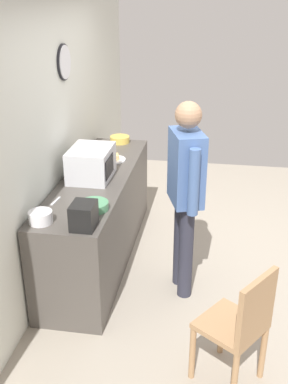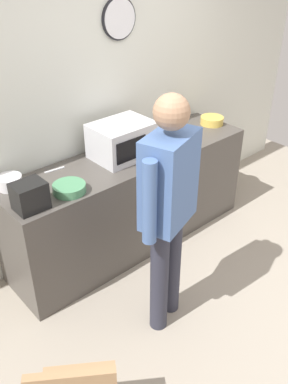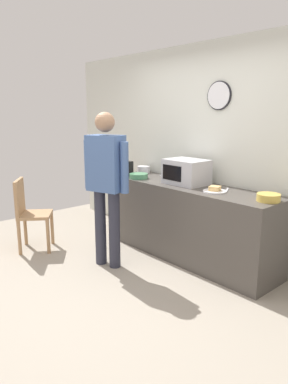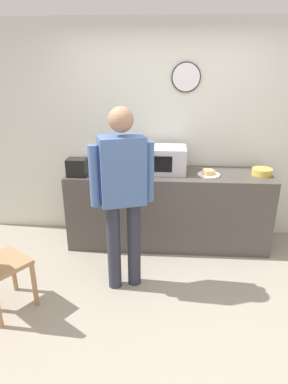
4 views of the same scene
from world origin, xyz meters
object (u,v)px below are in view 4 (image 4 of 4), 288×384
Objects in this scene: spoon_utensil at (118,166)px; microwave at (164,160)px; sandwich_plate at (209,174)px; mixing_bowl at (86,163)px; cereal_bowl at (105,173)px; salad_bowl at (262,172)px; toaster at (77,167)px; fork_utensil at (209,170)px; person_standing at (123,189)px.

microwave is at bearing -16.34° from spoon_utensil.
sandwich_plate is 1.39× the size of mixing_bowl.
salad_bowl is at bearing 5.12° from cereal_bowl.
mixing_bowl is (-1.47, 0.25, 0.03)m from sandwich_plate.
cereal_bowl is at bearing -163.48° from microwave.
cereal_bowl is at bearing -175.10° from sandwich_plate.
microwave reaches higher than cereal_bowl.
mixing_bowl is at bearing -177.71° from spoon_utensil.
toaster reaches higher than salad_bowl.
microwave reaches higher than salad_bowl.
sandwich_plate is 1.49m from mixing_bowl.
sandwich_plate is at bearing 4.12° from toaster.
fork_utensil is 1.00× the size of spoon_utensil.
toaster is at bearing -93.19° from mixing_bowl.
microwave reaches higher than spoon_utensil.
person_standing reaches higher than mixing_bowl.
toaster is 0.95m from person_standing.
mixing_bowl is at bearing 86.81° from toaster.
microwave is 0.61m from spoon_utensil.
toaster is (-1.49, -0.11, 0.08)m from sandwich_plate.
spoon_utensil is (0.39, 0.02, -0.04)m from mixing_bowl.
sandwich_plate is at bearing -99.11° from fork_utensil.
cereal_bowl is 1.44× the size of spoon_utensil.
person_standing reaches higher than cereal_bowl.
salad_bowl is 1.05× the size of toaster.
salad_bowl is 1.36× the size of fork_utensil.
cereal_bowl reaches higher than fork_utensil.
person_standing is (0.61, -0.73, 0.03)m from toaster.
cereal_bowl is (-1.79, -0.16, -0.00)m from salad_bowl.
spoon_utensil is at bearing 163.66° from microwave.
microwave is 2.94× the size of spoon_utensil.
spoon_utensil is (0.09, 0.36, -0.03)m from cereal_bowl.
microwave is 0.54m from sandwich_plate.
microwave is at bearing 16.52° from cereal_bowl.
person_standing is at bearing -136.62° from sandwich_plate.
salad_bowl reaches higher than spoon_utensil.
sandwich_plate is 0.19m from fork_utensil.
person_standing is at bearing -68.01° from cereal_bowl.
microwave is 2.17× the size of salad_bowl.
cereal_bowl is at bearing -166.50° from fork_utensil.
person_standing is at bearing -111.66° from microwave.
mixing_bowl is 1.10× the size of spoon_utensil.
fork_utensil is at bearing 9.70° from microwave.
microwave is at bearing 169.35° from sandwich_plate.
salad_bowl is at bearing 4.54° from toaster.
microwave is 0.98m from mixing_bowl.
salad_bowl is 0.94× the size of cereal_bowl.
salad_bowl is (0.61, 0.06, 0.02)m from sandwich_plate.
person_standing is (0.20, -1.10, 0.13)m from spoon_utensil.
microwave is 1.13m from salad_bowl.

